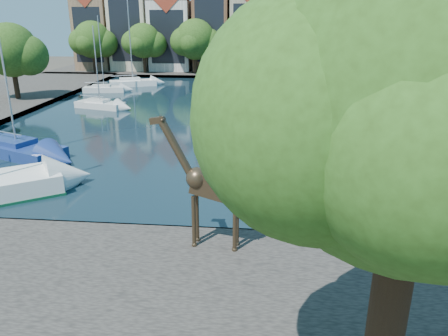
# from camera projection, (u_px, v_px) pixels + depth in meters

# --- Properties ---
(ground) EXTENTS (160.00, 160.00, 0.00)m
(ground) POSITION_uv_depth(u_px,v_px,m) (152.00, 234.00, 19.35)
(ground) COLOR #38332B
(ground) RESTS_ON ground
(water_basin) EXTENTS (38.00, 50.00, 0.08)m
(water_basin) POSITION_uv_depth(u_px,v_px,m) (215.00, 115.00, 41.83)
(water_basin) COLOR black
(water_basin) RESTS_ON ground
(far_quay) EXTENTS (60.00, 16.00, 0.50)m
(far_quay) POSITION_uv_depth(u_px,v_px,m) (237.00, 71.00, 71.77)
(far_quay) COLOR #45413C
(far_quay) RESTS_ON ground
(plane_tree) EXTENTS (8.32, 6.40, 10.62)m
(plane_tree) POSITION_uv_depth(u_px,v_px,m) (426.00, 109.00, 7.64)
(plane_tree) COLOR #332114
(plane_tree) RESTS_ON near_quay
(townhouse_west_end) EXTENTS (5.44, 9.18, 14.93)m
(townhouse_west_end) POSITION_uv_depth(u_px,v_px,m) (98.00, 25.00, 71.44)
(townhouse_west_end) COLOR #846448
(townhouse_west_end) RESTS_ON far_quay
(townhouse_west_mid) EXTENTS (5.94, 9.18, 16.79)m
(townhouse_west_mid) POSITION_uv_depth(u_px,v_px,m) (133.00, 19.00, 70.61)
(townhouse_west_mid) COLOR beige
(townhouse_west_mid) RESTS_ON far_quay
(townhouse_west_inner) EXTENTS (6.43, 9.18, 15.15)m
(townhouse_west_inner) POSITION_uv_depth(u_px,v_px,m) (173.00, 25.00, 70.32)
(townhouse_west_inner) COLOR silver
(townhouse_west_inner) RESTS_ON far_quay
(townhouse_center) EXTENTS (5.44, 9.18, 16.93)m
(townhouse_center) POSITION_uv_depth(u_px,v_px,m) (213.00, 19.00, 69.39)
(townhouse_center) COLOR brown
(townhouse_center) RESTS_ON far_quay
(townhouse_east_inner) EXTENTS (5.94, 9.18, 15.79)m
(townhouse_east_inner) POSITION_uv_depth(u_px,v_px,m) (250.00, 23.00, 69.06)
(townhouse_east_inner) COLOR tan
(townhouse_east_inner) RESTS_ON far_quay
(townhouse_east_mid) EXTENTS (6.43, 9.18, 16.65)m
(townhouse_east_mid) POSITION_uv_depth(u_px,v_px,m) (292.00, 21.00, 68.35)
(townhouse_east_mid) COLOR #BFB4A3
(townhouse_east_mid) RESTS_ON far_quay
(townhouse_east_end) EXTENTS (5.44, 9.18, 14.43)m
(townhouse_east_end) POSITION_uv_depth(u_px,v_px,m) (334.00, 27.00, 68.10)
(townhouse_east_end) COLOR brown
(townhouse_east_end) RESTS_ON far_quay
(far_tree_far_west) EXTENTS (7.28, 5.60, 7.68)m
(far_tree_far_west) POSITION_uv_depth(u_px,v_px,m) (93.00, 41.00, 66.92)
(far_tree_far_west) COLOR #332114
(far_tree_far_west) RESTS_ON far_quay
(far_tree_west) EXTENTS (6.76, 5.20, 7.36)m
(far_tree_west) POSITION_uv_depth(u_px,v_px,m) (144.00, 42.00, 66.24)
(far_tree_west) COLOR #332114
(far_tree_west) RESTS_ON far_quay
(far_tree_mid_west) EXTENTS (7.80, 6.00, 8.00)m
(far_tree_mid_west) POSITION_uv_depth(u_px,v_px,m) (196.00, 41.00, 65.44)
(far_tree_mid_west) COLOR #332114
(far_tree_mid_west) RESTS_ON far_quay
(far_tree_mid_east) EXTENTS (7.02, 5.40, 7.52)m
(far_tree_mid_east) POSITION_uv_depth(u_px,v_px,m) (249.00, 42.00, 64.78)
(far_tree_mid_east) COLOR #332114
(far_tree_mid_east) RESTS_ON far_quay
(far_tree_east) EXTENTS (7.54, 5.80, 7.84)m
(far_tree_east) POSITION_uv_depth(u_px,v_px,m) (304.00, 42.00, 64.02)
(far_tree_east) COLOR #332114
(far_tree_east) RESTS_ON far_quay
(far_tree_far_east) EXTENTS (6.76, 5.20, 7.36)m
(far_tree_far_east) POSITION_uv_depth(u_px,v_px,m) (359.00, 43.00, 63.35)
(far_tree_far_east) COLOR #332114
(far_tree_far_east) RESTS_ON far_quay
(side_tree_left_far) EXTENTS (7.28, 5.60, 7.88)m
(side_tree_left_far) POSITION_uv_depth(u_px,v_px,m) (12.00, 52.00, 45.76)
(side_tree_left_far) COLOR #332114
(side_tree_left_far) RESTS_ON left_quay
(giraffe_statue) EXTENTS (3.62, 0.84, 5.16)m
(giraffe_statue) POSITION_uv_depth(u_px,v_px,m) (209.00, 186.00, 16.64)
(giraffe_statue) COLOR #3E2F1F
(giraffe_statue) RESTS_ON near_quay
(sailboat_left_b) EXTENTS (7.61, 5.15, 10.29)m
(sailboat_left_b) POSITION_uv_depth(u_px,v_px,m) (17.00, 146.00, 29.75)
(sailboat_left_b) COLOR navy
(sailboat_left_b) RESTS_ON water_basin
(sailboat_left_c) EXTENTS (5.41, 3.15, 8.03)m
(sailboat_left_c) POSITION_uv_depth(u_px,v_px,m) (100.00, 103.00, 44.44)
(sailboat_left_c) COLOR silver
(sailboat_left_c) RESTS_ON water_basin
(sailboat_left_d) EXTENTS (5.13, 2.59, 8.91)m
(sailboat_left_d) POSITION_uv_depth(u_px,v_px,m) (104.00, 88.00, 53.51)
(sailboat_left_d) COLOR silver
(sailboat_left_d) RESTS_ON water_basin
(sailboat_left_e) EXTENTS (6.30, 4.33, 11.37)m
(sailboat_left_e) POSITION_uv_depth(u_px,v_px,m) (133.00, 81.00, 57.86)
(sailboat_left_e) COLOR white
(sailboat_left_e) RESTS_ON water_basin
(sailboat_right_a) EXTENTS (6.58, 2.78, 10.22)m
(sailboat_right_a) POSITION_uv_depth(u_px,v_px,m) (381.00, 161.00, 26.82)
(sailboat_right_a) COLOR white
(sailboat_right_a) RESTS_ON water_basin
(sailboat_right_b) EXTENTS (6.06, 4.07, 11.17)m
(sailboat_right_b) POSITION_uv_depth(u_px,v_px,m) (380.00, 116.00, 38.75)
(sailboat_right_b) COLOR navy
(sailboat_right_b) RESTS_ON water_basin
(sailboat_right_c) EXTENTS (6.63, 4.09, 8.51)m
(sailboat_right_c) POSITION_uv_depth(u_px,v_px,m) (330.00, 95.00, 48.74)
(sailboat_right_c) COLOR white
(sailboat_right_c) RESTS_ON water_basin
(sailboat_right_d) EXTENTS (5.65, 2.63, 7.48)m
(sailboat_right_d) POSITION_uv_depth(u_px,v_px,m) (351.00, 89.00, 52.25)
(sailboat_right_d) COLOR white
(sailboat_right_d) RESTS_ON water_basin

